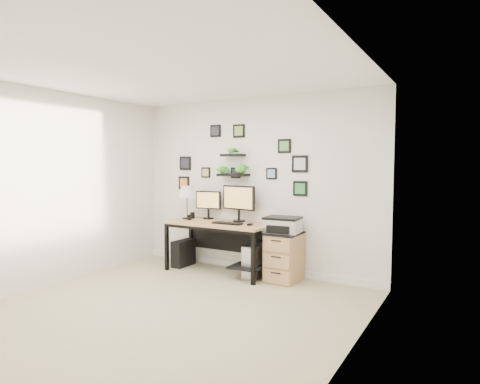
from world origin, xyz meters
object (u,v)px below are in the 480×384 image
Objects in this scene: monitor_left at (208,203)px; printer at (282,225)px; desk at (222,231)px; file_cabinet at (284,257)px; pc_tower_grey at (255,261)px; mug at (189,217)px; monitor_right at (239,200)px; table_lamp at (187,192)px; pc_tower_black at (183,253)px.

monitor_left is 1.37m from printer.
file_cabinet is (0.98, 0.06, -0.29)m from desk.
pc_tower_grey is at bearing 3.02° from desk.
mug is (-0.18, -0.26, -0.22)m from monitor_left.
mug is 1.25m from pc_tower_grey.
desk is at bearing -176.62° from file_cabinet.
file_cabinet is at bearing -10.56° from printer.
printer is at bearing 169.44° from file_cabinet.
mug is at bearing -175.95° from file_cabinet.
monitor_right is 1.12× the size of table_lamp.
monitor_right is 1.27m from pc_tower_black.
monitor_right is 0.88m from table_lamp.
pc_tower_grey is at bearing 4.14° from mug.
monitor_left reaches higher than pc_tower_grey.
printer is (0.78, -0.13, -0.29)m from monitor_right.
monitor_left is at bearing 54.82° from mug.
monitor_right reaches higher than pc_tower_black.
table_lamp is 0.96m from pc_tower_black.
pc_tower_grey is (0.54, 0.03, -0.39)m from desk.
desk is 3.90× the size of pc_tower_black.
file_cabinet is (0.44, 0.03, 0.10)m from pc_tower_grey.
printer is (1.68, 0.07, 0.57)m from pc_tower_black.
pc_tower_grey is (1.12, 0.08, -0.56)m from mug.
table_lamp is 1.87m from file_cabinet.
printer is at bearing 3.82° from desk.
monitor_left is 0.90m from pc_tower_black.
table_lamp is 6.28× the size of mug.
printer reaches higher than desk.
table_lamp is 1.27× the size of pc_tower_black.
mug is 0.61m from pc_tower_black.
desk is 3.64× the size of monitor_left.
file_cabinet is (1.56, 0.11, -0.46)m from mug.
printer is (1.35, -0.14, -0.23)m from monitor_left.
monitor_left is 1.23m from pc_tower_grey.
monitor_left is 0.88× the size of printer.
desk reaches higher than pc_tower_black.
printer is at bearing 4.88° from pc_tower_grey.
printer is (1.53, 0.12, -0.01)m from mug.
pc_tower_grey reaches higher than pc_tower_black.
table_lamp reaches higher than monitor_left.
monitor_right is at bearing 9.45° from table_lamp.
table_lamp is 1.69m from printer.
desk reaches higher than file_cabinet.
file_cabinet is at bearing 0.43° from table_lamp.
pc_tower_grey is (1.27, 0.04, 0.03)m from pc_tower_black.
pc_tower_black is 0.82× the size of printer.
table_lamp is at bearing -179.57° from file_cabinet.
table_lamp is at bearing 176.20° from desk.
desk is 3.19× the size of printer.
printer is (1.64, 0.02, -0.39)m from table_lamp.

